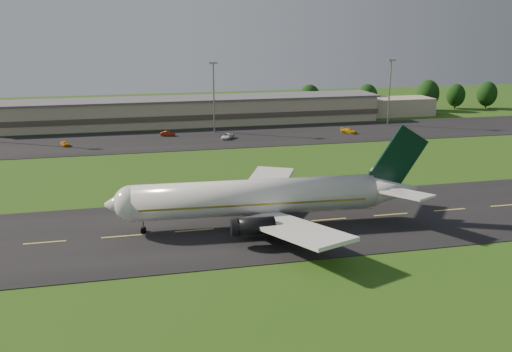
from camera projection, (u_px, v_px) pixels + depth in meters
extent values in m
plane|color=#1F4310|center=(263.00, 225.00, 90.62)|extent=(360.00, 360.00, 0.00)
cube|color=black|center=(263.00, 225.00, 90.60)|extent=(220.00, 30.00, 0.10)
cube|color=black|center=(201.00, 138.00, 158.28)|extent=(260.00, 30.00, 0.10)
cylinder|color=white|center=(256.00, 197.00, 89.09)|extent=(38.26, 7.77, 5.60)
sphere|color=white|center=(132.00, 203.00, 85.94)|extent=(5.60, 5.60, 5.60)
cone|color=white|center=(118.00, 204.00, 85.61)|extent=(4.30, 5.60, 5.38)
cone|color=white|center=(392.00, 190.00, 92.82)|extent=(9.30, 6.00, 5.49)
cube|color=olive|center=(253.00, 199.00, 89.10)|extent=(35.27, 7.64, 0.28)
cube|color=black|center=(127.00, 200.00, 85.69)|extent=(2.17, 3.11, 0.65)
cube|color=white|center=(294.00, 229.00, 79.60)|extent=(13.26, 20.22, 2.20)
cube|color=white|center=(265.00, 186.00, 100.52)|extent=(14.92, 20.07, 2.20)
cube|color=white|center=(405.00, 194.00, 87.83)|extent=(7.19, 9.40, 0.91)
cube|color=white|center=(380.00, 177.00, 97.34)|extent=(7.83, 9.34, 0.91)
cube|color=black|center=(383.00, 180.00, 92.10)|extent=(5.02, 0.84, 3.00)
cube|color=black|center=(400.00, 157.00, 91.55)|extent=(9.44, 0.99, 10.55)
cylinder|color=black|center=(255.00, 227.00, 81.73)|extent=(5.75, 3.02, 2.70)
cylinder|color=black|center=(239.00, 194.00, 96.94)|extent=(5.75, 3.02, 2.70)
cube|color=tan|center=(191.00, 112.00, 179.81)|extent=(120.00, 15.00, 8.00)
cube|color=#4C4438|center=(191.00, 114.00, 180.02)|extent=(121.00, 15.40, 1.60)
cube|color=#595B60|center=(190.00, 98.00, 178.73)|extent=(122.00, 16.00, 0.50)
cube|color=tan|center=(391.00, 107.00, 197.36)|extent=(28.00, 11.00, 6.00)
cylinder|color=gray|center=(214.00, 98.00, 164.31)|extent=(0.44, 0.44, 20.00)
cube|color=gray|center=(213.00, 63.00, 161.68)|extent=(2.40, 1.20, 0.50)
cylinder|color=gray|center=(389.00, 93.00, 176.42)|extent=(0.44, 0.44, 20.00)
cube|color=gray|center=(391.00, 60.00, 173.78)|extent=(2.40, 1.20, 0.50)
cylinder|color=black|center=(13.00, 121.00, 177.84)|extent=(0.56, 0.56, 2.62)
ellipsoid|color=black|center=(12.00, 111.00, 177.00)|extent=(6.11, 6.11, 7.64)
cylinder|color=black|center=(85.00, 119.00, 182.34)|extent=(0.56, 0.56, 2.51)
ellipsoid|color=black|center=(84.00, 110.00, 181.54)|extent=(5.86, 5.86, 7.33)
cylinder|color=black|center=(309.00, 110.00, 199.98)|extent=(0.56, 0.56, 3.27)
ellipsoid|color=black|center=(309.00, 98.00, 198.93)|extent=(7.63, 7.63, 9.54)
cylinder|color=black|center=(367.00, 108.00, 203.21)|extent=(0.56, 0.56, 3.21)
ellipsoid|color=black|center=(367.00, 97.00, 202.19)|extent=(7.50, 7.50, 9.37)
cylinder|color=black|center=(427.00, 106.00, 208.85)|extent=(0.56, 0.56, 3.50)
ellipsoid|color=black|center=(428.00, 94.00, 207.73)|extent=(8.16, 8.16, 10.20)
cylinder|color=black|center=(455.00, 105.00, 212.87)|extent=(0.56, 0.56, 2.91)
ellipsoid|color=black|center=(456.00, 95.00, 211.94)|extent=(6.80, 6.80, 8.50)
cylinder|color=black|center=(486.00, 104.00, 213.57)|extent=(0.56, 0.56, 3.16)
ellipsoid|color=black|center=(487.00, 94.00, 212.56)|extent=(7.37, 7.37, 9.22)
imported|color=orange|center=(65.00, 143.00, 148.24)|extent=(2.73, 4.15, 1.31)
imported|color=maroon|center=(168.00, 134.00, 161.28)|extent=(4.35, 2.40, 1.36)
imported|color=silver|center=(227.00, 136.00, 157.51)|extent=(4.69, 5.54, 1.41)
imported|color=gold|center=(349.00, 131.00, 165.28)|extent=(4.64, 5.02, 1.42)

